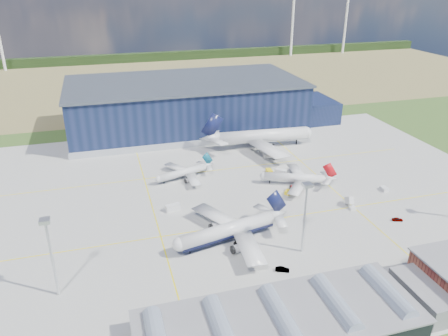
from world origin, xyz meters
TOP-DOWN VIEW (x-y plane):
  - ground at (0.00, 0.00)m, footprint 600.00×600.00m
  - apron at (0.00, 10.00)m, footprint 220.00×160.00m
  - farmland at (0.00, 220.00)m, footprint 600.00×220.00m
  - treeline at (0.00, 300.00)m, footprint 600.00×8.00m
  - hangar at (2.81, 94.80)m, footprint 145.00×62.00m
  - glass_concourse at (-6.45, -60.00)m, footprint 78.00×23.00m
  - light_mast_west at (-60.00, -30.00)m, footprint 2.60×2.60m
  - light_mast_center at (10.00, -30.00)m, footprint 2.60×2.60m
  - airliner_navy at (-10.23, -18.77)m, footprint 49.13×48.44m
  - airliner_red at (26.91, 12.67)m, footprint 40.26×39.91m
  - airliner_widebody at (29.47, 55.00)m, footprint 60.04×58.91m
  - airliner_regional at (-14.67, 30.53)m, footprint 34.02×33.62m
  - gse_tug_b at (21.57, 6.21)m, footprint 3.59×3.60m
  - gse_van_a at (-23.18, 5.84)m, footprint 5.65×3.34m
  - gse_cart_a at (58.65, -1.75)m, footprint 2.40×3.47m
  - gse_van_b at (25.92, 23.68)m, footprint 4.90×4.89m
  - gse_tug_c at (21.71, 26.28)m, footprint 2.37×3.64m
  - airstair at (38.82, -8.77)m, footprint 2.35×4.56m
  - car_a at (49.25, -22.83)m, footprint 3.95×2.57m
  - car_b at (0.44, -37.44)m, footprint 4.24×2.92m

SIDE VIEW (x-z plane):
  - ground at x=0.00m, z-range 0.00..0.00m
  - farmland at x=0.00m, z-range -0.01..0.01m
  - apron at x=0.00m, z-range -0.01..0.07m
  - car_a at x=49.25m, z-range 0.00..1.25m
  - gse_tug_b at x=21.57m, z-range 0.00..1.32m
  - car_b at x=0.44m, z-range 0.00..1.32m
  - gse_cart_a at x=58.65m, z-range 0.00..1.46m
  - gse_tug_c at x=21.71m, z-range 0.00..1.55m
  - gse_van_b at x=25.92m, z-range 0.00..2.18m
  - gse_van_a at x=-23.18m, z-range 0.00..2.31m
  - airstair at x=38.82m, z-range 0.00..2.79m
  - glass_concourse at x=-6.45m, z-range -0.61..7.99m
  - treeline at x=0.00m, z-range 0.00..8.00m
  - airliner_regional at x=-14.67m, z-range 0.00..8.91m
  - airliner_red at x=26.91m, z-range 0.00..10.05m
  - airliner_navy at x=-10.23m, z-range 0.00..13.51m
  - airliner_widebody at x=29.47m, z-range 0.00..18.31m
  - hangar at x=2.81m, z-range -1.43..24.67m
  - light_mast_west at x=-60.00m, z-range 3.93..26.93m
  - light_mast_center at x=10.00m, z-range 3.93..26.93m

